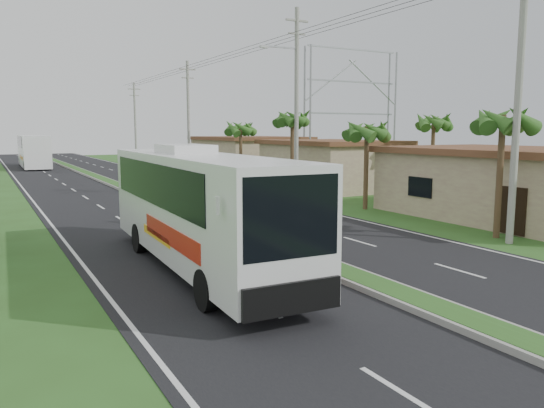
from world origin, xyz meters
TOP-DOWN VIEW (x-y plane):
  - ground at (0.00, 0.00)m, footprint 180.00×180.00m
  - road_asphalt at (0.00, 20.00)m, footprint 14.00×160.00m
  - median_strip at (0.00, 20.00)m, footprint 1.20×160.00m
  - lane_edge_left at (-6.70, 20.00)m, footprint 0.12×160.00m
  - lane_edge_right at (6.70, 20.00)m, footprint 0.12×160.00m
  - shop_near at (14.00, 6.00)m, footprint 8.60×12.60m
  - shop_mid at (14.00, 22.00)m, footprint 7.60×10.60m
  - shop_far at (14.00, 36.00)m, footprint 8.60×11.60m
  - palm_verge_a at (9.00, 3.00)m, footprint 2.40×2.40m
  - palm_verge_b at (9.40, 12.00)m, footprint 2.40×2.40m
  - palm_verge_c at (8.80, 19.00)m, footprint 2.40×2.40m
  - palm_verge_d at (9.30, 28.00)m, footprint 2.40×2.40m
  - palm_behind_shop at (17.50, 15.00)m, footprint 2.40×2.40m
  - utility_pole_a at (8.50, 2.00)m, footprint 1.60×0.28m
  - utility_pole_b at (8.47, 18.00)m, footprint 3.20×0.28m
  - utility_pole_c at (8.50, 38.00)m, footprint 1.60×0.28m
  - utility_pole_d at (8.50, 58.00)m, footprint 1.60×0.28m
  - billboard_lattice at (22.00, 30.00)m, footprint 10.18×1.18m
  - coach_bus_main at (-3.54, 4.22)m, footprint 2.94×12.21m
  - coach_bus_far at (-3.75, 58.31)m, footprint 3.07×13.16m
  - motorcyclist at (-1.82, 12.29)m, footprint 1.96×0.58m

SIDE VIEW (x-z plane):
  - ground at x=0.00m, z-range 0.00..0.00m
  - lane_edge_left at x=-6.70m, z-range 0.00..0.00m
  - lane_edge_right at x=6.70m, z-range 0.00..0.00m
  - road_asphalt at x=0.00m, z-range 0.00..0.02m
  - median_strip at x=0.00m, z-range 0.01..0.20m
  - motorcyclist at x=-1.82m, z-range -0.33..1.88m
  - shop_near at x=14.00m, z-range 0.02..3.54m
  - shop_mid at x=14.00m, z-range 0.02..3.69m
  - shop_far at x=14.00m, z-range 0.02..3.84m
  - coach_bus_main at x=-3.54m, z-range 0.20..4.11m
  - coach_bus_far at x=-3.75m, z-range 0.26..4.08m
  - palm_verge_b at x=9.40m, z-range 1.83..6.88m
  - palm_verge_d at x=9.30m, z-range 1.92..7.17m
  - palm_verge_a at x=9.00m, z-range 2.02..7.47m
  - palm_behind_shop at x=17.50m, z-range 2.11..7.76m
  - palm_verge_c at x=8.80m, z-range 2.20..8.05m
  - utility_pole_d at x=8.50m, z-range 0.17..10.67m
  - utility_pole_a at x=8.50m, z-range 0.17..11.17m
  - utility_pole_c at x=8.50m, z-range 0.17..11.17m
  - utility_pole_b at x=8.47m, z-range 0.26..12.26m
  - billboard_lattice at x=22.00m, z-range 0.79..12.86m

